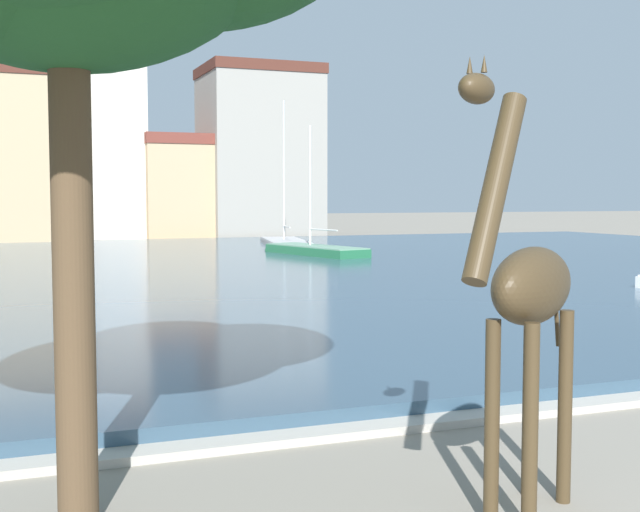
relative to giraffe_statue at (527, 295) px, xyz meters
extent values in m
cube|color=#334C60|center=(1.22, 27.81, -2.17)|extent=(79.01, 48.40, 0.32)
cube|color=#ADA89E|center=(1.22, 3.36, -2.27)|extent=(79.01, 0.50, 0.12)
cylinder|color=#42331E|center=(-0.21, -0.39, -1.27)|extent=(0.15, 0.15, 2.11)
cylinder|color=#42331E|center=(-0.44, -0.06, -1.27)|extent=(0.15, 0.15, 2.11)
cylinder|color=#42331E|center=(0.66, 0.21, -1.27)|extent=(0.15, 0.15, 2.11)
cylinder|color=#42331E|center=(0.44, 0.54, -1.27)|extent=(0.15, 0.15, 2.11)
ellipsoid|color=#42331E|center=(0.11, 0.08, 0.09)|extent=(1.69, 1.43, 0.81)
cylinder|color=#42331E|center=(-0.73, -0.50, 1.09)|extent=(1.04, 0.82, 1.80)
ellipsoid|color=#42331E|center=(-1.10, -0.76, 1.94)|extent=(0.56, 0.50, 0.27)
cone|color=#42331E|center=(-1.06, -0.81, 2.15)|extent=(0.06, 0.06, 0.15)
cone|color=#42331E|center=(-1.14, -0.70, 2.15)|extent=(0.06, 0.06, 0.15)
cylinder|color=#42331E|center=(0.75, 0.52, -0.25)|extent=(0.21, 0.17, 0.85)
cube|color=#939399|center=(11.59, 41.95, -2.04)|extent=(3.88, 8.52, 0.58)
ellipsoid|color=#939399|center=(12.35, 45.78, -2.04)|extent=(2.61, 3.23, 0.55)
cube|color=#B1B1B5|center=(11.59, 41.95, -1.72)|extent=(3.80, 8.35, 0.06)
cylinder|color=silver|center=(11.71, 42.56, 2.64)|extent=(0.12, 0.12, 8.78)
cylinder|color=silver|center=(11.43, 41.15, -0.85)|extent=(0.64, 2.84, 0.08)
cube|color=#236B42|center=(10.20, 32.92, -1.96)|extent=(3.51, 7.09, 0.74)
ellipsoid|color=#236B42|center=(9.42, 36.07, -1.96)|extent=(2.25, 2.74, 0.70)
cube|color=gray|center=(10.20, 32.92, -1.56)|extent=(3.44, 6.95, 0.06)
cylinder|color=silver|center=(10.08, 33.42, 1.55)|extent=(0.12, 0.12, 6.28)
cylinder|color=silver|center=(10.37, 32.26, -0.69)|extent=(0.66, 2.34, 0.08)
cylinder|color=brown|center=(-4.33, 1.52, 0.06)|extent=(0.41, 0.41, 4.77)
cube|color=tan|center=(-4.30, 54.28, 3.31)|extent=(8.12, 7.85, 11.28)
cube|color=#51281E|center=(-4.30, 54.28, 9.36)|extent=(8.28, 8.01, 0.80)
cube|color=beige|center=(2.55, 57.11, 4.13)|extent=(5.19, 6.39, 12.91)
cube|color=brown|center=(2.55, 57.11, 10.99)|extent=(5.29, 6.52, 0.80)
cube|color=tan|center=(8.08, 56.67, 1.26)|extent=(6.32, 7.26, 7.18)
cube|color=brown|center=(8.08, 56.67, 5.26)|extent=(6.45, 7.41, 0.80)
cube|color=gray|center=(14.21, 56.06, 4.03)|extent=(8.67, 7.39, 12.71)
cube|color=#51281E|center=(14.21, 56.06, 10.79)|extent=(8.85, 7.54, 0.80)
camera|label=1|loc=(-4.99, -7.06, 1.01)|focal=46.46mm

